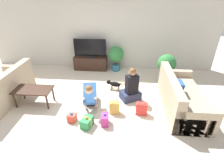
# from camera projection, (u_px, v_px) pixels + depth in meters

# --- Properties ---
(ground_plane) EXTENTS (16.00, 16.00, 0.00)m
(ground_plane) POSITION_uv_depth(u_px,v_px,m) (89.00, 105.00, 4.70)
(ground_plane) COLOR beige
(wall_back) EXTENTS (8.40, 0.06, 2.60)m
(wall_back) POSITION_uv_depth(u_px,v_px,m) (101.00, 33.00, 6.35)
(wall_back) COLOR beige
(wall_back) RESTS_ON ground_plane
(sofa_left) EXTENTS (0.92, 2.07, 0.88)m
(sofa_left) POSITION_uv_depth(u_px,v_px,m) (2.00, 91.00, 4.75)
(sofa_left) COLOR tan
(sofa_left) RESTS_ON ground_plane
(sofa_right) EXTENTS (0.92, 2.07, 0.88)m
(sofa_right) POSITION_uv_depth(u_px,v_px,m) (181.00, 98.00, 4.47)
(sofa_right) COLOR tan
(sofa_right) RESTS_ON ground_plane
(coffee_table) EXTENTS (0.98, 0.53, 0.45)m
(coffee_table) POSITION_uv_depth(u_px,v_px,m) (33.00, 91.00, 4.57)
(coffee_table) COLOR #382319
(coffee_table) RESTS_ON ground_plane
(tv_console) EXTENTS (1.23, 0.42, 0.50)m
(tv_console) POSITION_uv_depth(u_px,v_px,m) (91.00, 63.00, 6.65)
(tv_console) COLOR #382319
(tv_console) RESTS_ON ground_plane
(tv) EXTENTS (1.18, 0.20, 0.66)m
(tv) POSITION_uv_depth(u_px,v_px,m) (90.00, 49.00, 6.38)
(tv) COLOR black
(tv) RESTS_ON tv_console
(potted_plant_back_right) EXTENTS (0.56, 0.56, 0.93)m
(potted_plant_back_right) POSITION_uv_depth(u_px,v_px,m) (116.00, 56.00, 6.37)
(potted_plant_back_right) COLOR #336B84
(potted_plant_back_right) RESTS_ON ground_plane
(potted_plant_corner_right) EXTENTS (0.58, 0.58, 0.96)m
(potted_plant_corner_right) POSITION_uv_depth(u_px,v_px,m) (166.00, 65.00, 5.53)
(potted_plant_corner_right) COLOR #336B84
(potted_plant_corner_right) RESTS_ON ground_plane
(person_kneeling) EXTENTS (0.42, 0.83, 0.80)m
(person_kneeling) POSITION_uv_depth(u_px,v_px,m) (90.00, 95.00, 4.50)
(person_kneeling) COLOR #23232D
(person_kneeling) RESTS_ON ground_plane
(person_sitting) EXTENTS (0.64, 0.61, 0.97)m
(person_sitting) POSITION_uv_depth(u_px,v_px,m) (131.00, 88.00, 4.78)
(person_sitting) COLOR #283351
(person_sitting) RESTS_ON ground_plane
(dog) EXTENTS (0.52, 0.22, 0.29)m
(dog) POSITION_uv_depth(u_px,v_px,m) (114.00, 84.00, 5.34)
(dog) COLOR black
(dog) RESTS_ON ground_plane
(gift_box_a) EXTENTS (0.18, 0.26, 0.31)m
(gift_box_a) POSITION_uv_depth(u_px,v_px,m) (105.00, 120.00, 4.00)
(gift_box_a) COLOR #CC3389
(gift_box_a) RESTS_ON ground_plane
(gift_box_b) EXTENTS (0.21, 0.21, 0.25)m
(gift_box_b) POSITION_uv_depth(u_px,v_px,m) (72.00, 118.00, 4.10)
(gift_box_b) COLOR red
(gift_box_b) RESTS_ON ground_plane
(gift_box_c) EXTENTS (0.29, 0.36, 0.28)m
(gift_box_c) POSITION_uv_depth(u_px,v_px,m) (87.00, 122.00, 3.95)
(gift_box_c) COLOR #2D934C
(gift_box_c) RESTS_ON ground_plane
(gift_bag_a) EXTENTS (0.29, 0.20, 0.35)m
(gift_bag_a) POSITION_uv_depth(u_px,v_px,m) (142.00, 109.00, 4.30)
(gift_bag_a) COLOR red
(gift_bag_a) RESTS_ON ground_plane
(gift_bag_b) EXTENTS (0.25, 0.16, 0.35)m
(gift_bag_b) POSITION_uv_depth(u_px,v_px,m) (114.00, 107.00, 4.34)
(gift_bag_b) COLOR #E5B74C
(gift_bag_b) RESTS_ON ground_plane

